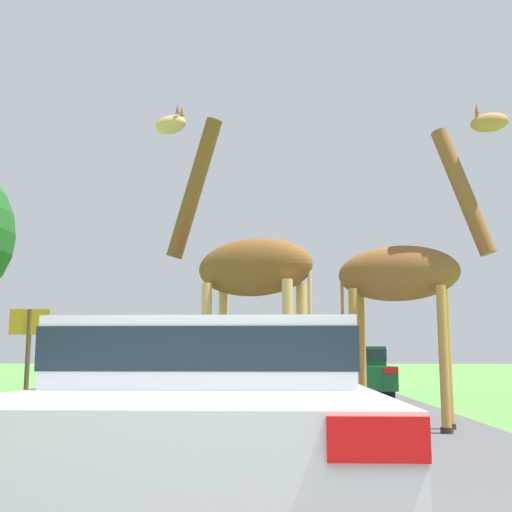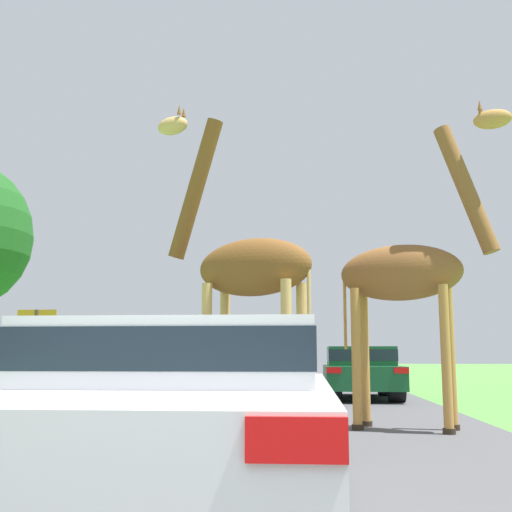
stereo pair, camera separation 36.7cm
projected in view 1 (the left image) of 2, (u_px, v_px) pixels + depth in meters
road at (285, 379)px, 30.10m from camera, size 6.43×120.00×0.00m
giraffe_near_road at (245, 268)px, 9.50m from camera, size 2.65×1.40×5.12m
giraffe_companion at (407, 272)px, 9.96m from camera, size 2.69×1.28×4.95m
car_lead_maroon at (215, 412)px, 4.41m from camera, size 1.94×4.49×1.33m
car_queue_right at (248, 364)px, 25.52m from camera, size 1.95×4.55×1.37m
car_queue_left at (349, 370)px, 16.62m from camera, size 1.86×3.96×1.32m
car_far_ahead at (191, 376)px, 13.01m from camera, size 1.74×4.43×1.29m
car_verge_right at (234, 368)px, 20.39m from camera, size 1.79×4.53×1.29m
sign_post at (28, 343)px, 10.99m from camera, size 0.70×0.08×1.89m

